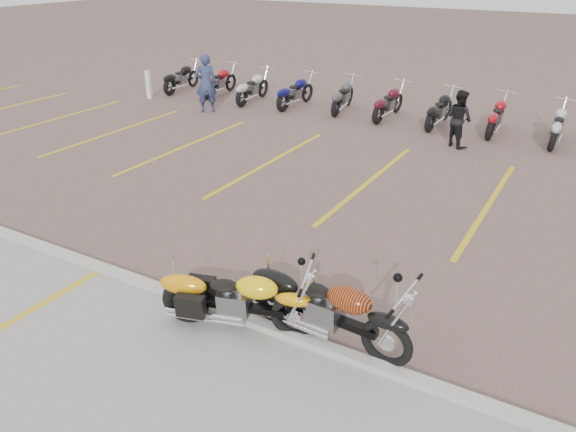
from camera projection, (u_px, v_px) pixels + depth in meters
name	position (u px, v px, depth m)	size (l,w,h in m)	color
ground	(281.00, 254.00, 9.89)	(100.00, 100.00, 0.00)	brown
concrete_apron	(77.00, 420.00, 6.36)	(60.00, 5.00, 0.01)	#9E9B93
curb	(211.00, 307.00, 8.29)	(60.00, 0.18, 0.12)	#ADAAA3
parking_stripes	(369.00, 182.00, 13.02)	(38.00, 5.50, 0.01)	gold
yellow_cruiser	(235.00, 301.00, 7.74)	(2.20, 0.77, 0.93)	black
flame_cruiser	(325.00, 311.00, 7.46)	(2.43, 0.40, 1.00)	black
person_a	(206.00, 83.00, 18.40)	(0.69, 0.45, 1.90)	navy
person_b	(459.00, 119.00, 15.11)	(0.75, 0.59, 1.55)	black
bollard	(149.00, 85.00, 20.31)	(0.15, 0.15, 1.00)	white
bg_bike_row	(466.00, 112.00, 16.60)	(22.19, 2.03, 1.10)	black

